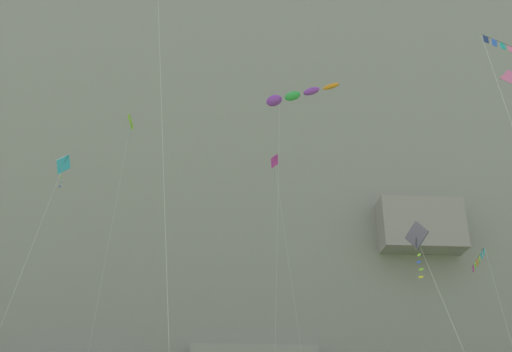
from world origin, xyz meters
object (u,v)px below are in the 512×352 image
(kite_diamond_high_center, at_px, (419,242))
(kite_diamond_high_right, at_px, (58,179))
(kite_diamond_upper_left, at_px, (276,175))
(kite_banner_mid_center, at_px, (512,69))
(kite_banner_mid_right, at_px, (482,272))
(kite_diamond_upper_mid, at_px, (128,136))
(kite_windsock_low_center, at_px, (291,97))

(kite_diamond_high_center, bearing_deg, kite_diamond_high_right, 164.91)
(kite_diamond_high_right, xyz_separation_m, kite_diamond_upper_left, (15.41, 18.25, 9.53))
(kite_diamond_high_right, relative_size, kite_banner_mid_center, 0.84)
(kite_diamond_high_right, height_order, kite_banner_mid_center, kite_banner_mid_center)
(kite_banner_mid_right, height_order, kite_diamond_high_center, kite_banner_mid_right)
(kite_banner_mid_center, bearing_deg, kite_diamond_upper_left, 111.91)
(kite_diamond_upper_mid, height_order, kite_banner_mid_right, kite_diamond_upper_mid)
(kite_diamond_upper_mid, xyz_separation_m, kite_diamond_high_center, (19.34, -23.12, -18.45))
(kite_diamond_upper_mid, distance_m, kite_banner_mid_right, 34.94)
(kite_diamond_high_right, bearing_deg, kite_banner_mid_center, -16.93)
(kite_diamond_upper_left, distance_m, kite_diamond_high_center, 28.56)
(kite_windsock_low_center, bearing_deg, kite_diamond_upper_mid, 149.96)
(kite_diamond_high_right, distance_m, kite_diamond_upper_left, 25.72)
(kite_diamond_high_right, distance_m, kite_windsock_low_center, 22.12)
(kite_diamond_high_right, xyz_separation_m, kite_diamond_upper_mid, (1.01, 17.64, 12.89))
(kite_diamond_high_right, distance_m, kite_banner_mid_right, 27.56)
(kite_diamond_high_right, bearing_deg, kite_diamond_upper_left, 49.82)
(kite_banner_mid_center, distance_m, kite_diamond_high_center, 11.18)
(kite_diamond_high_right, xyz_separation_m, kite_windsock_low_center, (15.82, 9.07, 12.51))
(kite_diamond_upper_left, relative_size, kite_diamond_high_center, 2.18)
(kite_banner_mid_center, bearing_deg, kite_diamond_upper_mid, 134.31)
(kite_diamond_upper_left, bearing_deg, kite_banner_mid_right, -53.75)
(kite_diamond_high_right, distance_m, kite_diamond_upper_mid, 21.87)
(kite_diamond_high_right, bearing_deg, kite_diamond_high_center, -15.09)
(kite_banner_mid_center, bearing_deg, kite_diamond_high_right, 163.07)
(kite_banner_mid_center, xyz_separation_m, kite_banner_mid_right, (1.12, 10.28, -8.53))
(kite_banner_mid_right, bearing_deg, kite_diamond_high_right, -174.96)
(kite_diamond_high_right, xyz_separation_m, kite_banner_mid_right, (27.04, 2.39, -4.72))
(kite_diamond_upper_mid, bearing_deg, kite_diamond_high_center, -50.09)
(kite_banner_mid_right, bearing_deg, kite_diamond_upper_mid, 149.64)
(kite_banner_mid_right, bearing_deg, kite_banner_mid_center, -96.20)
(kite_windsock_low_center, xyz_separation_m, kite_banner_mid_right, (11.22, -6.68, -17.23))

